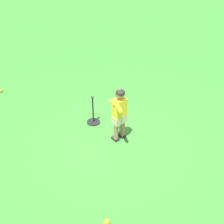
# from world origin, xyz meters

# --- Properties ---
(ground_plane) EXTENTS (40.00, 40.00, 0.00)m
(ground_plane) POSITION_xyz_m (0.00, 0.00, 0.00)
(ground_plane) COLOR #38842D
(child_batter) EXTENTS (0.37, 0.61, 1.08)m
(child_batter) POSITION_xyz_m (0.22, 0.06, 0.65)
(child_batter) COLOR #232328
(child_batter) RESTS_ON ground
(play_ball_center_lawn) EXTENTS (0.10, 0.10, 0.10)m
(play_ball_center_lawn) POSITION_xyz_m (-0.88, -1.55, 0.05)
(play_ball_center_lawn) COLOR orange
(play_ball_center_lawn) RESTS_ON ground
(play_ball_midfield) EXTENTS (0.09, 0.09, 0.09)m
(play_ball_midfield) POSITION_xyz_m (-1.47, 3.17, 0.04)
(play_ball_midfield) COLOR yellow
(play_ball_midfield) RESTS_ON ground
(batting_tee) EXTENTS (0.28, 0.28, 0.62)m
(batting_tee) POSITION_xyz_m (0.02, 0.81, 0.10)
(batting_tee) COLOR black
(batting_tee) RESTS_ON ground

